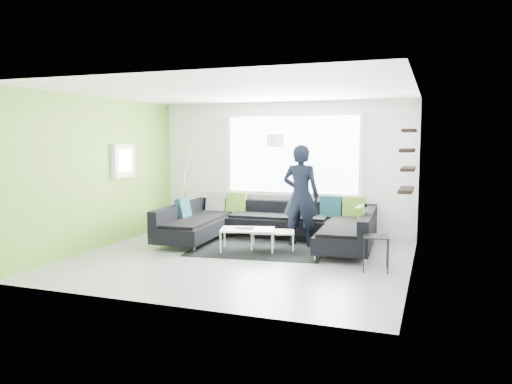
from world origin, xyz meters
TOP-DOWN VIEW (x-y plane):
  - ground at (0.00, 0.00)m, footprint 5.50×5.50m
  - room_shell at (0.04, 0.21)m, footprint 5.54×5.04m
  - sectional_sofa at (0.09, 1.29)m, footprint 4.02×2.61m
  - rug at (0.02, 0.84)m, footprint 2.59×2.03m
  - coffee_table at (0.08, 0.79)m, footprint 1.39×1.03m
  - arc_lamp at (-2.17, 2.13)m, footprint 2.54×1.44m
  - side_table at (2.23, 0.02)m, footprint 0.44×0.44m
  - person at (0.68, 1.38)m, footprint 0.74×0.52m
  - laptop at (-0.15, 0.56)m, footprint 0.43×0.37m

SIDE VIEW (x-z plane):
  - ground at x=0.00m, z-range 0.00..0.00m
  - rug at x=0.02m, z-range 0.00..0.01m
  - coffee_table at x=0.08m, z-range 0.00..0.40m
  - side_table at x=2.23m, z-range 0.00..0.54m
  - sectional_sofa at x=0.09m, z-range -0.05..0.79m
  - laptop at x=-0.15m, z-range 0.40..0.43m
  - person at x=0.68m, z-range 0.00..1.92m
  - arc_lamp at x=-2.17m, z-range 0.00..2.54m
  - room_shell at x=0.04m, z-range 0.40..3.22m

